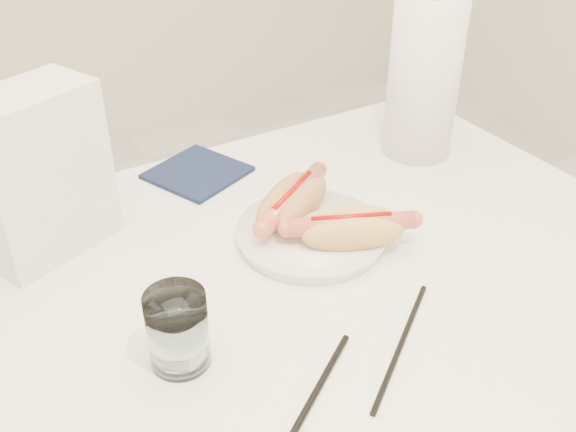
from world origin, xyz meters
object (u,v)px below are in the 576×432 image
table (252,335)px  plate (311,236)px  hotdog_left (292,202)px  hotdog_right (351,229)px  napkin_box (38,174)px  water_glass (178,330)px  paper_towel_roll (424,79)px

table → plate: bearing=27.4°
hotdog_left → hotdog_right: (0.03, -0.10, -0.00)m
table → napkin_box: bearing=126.3°
water_glass → table: bearing=23.6°
paper_towel_roll → table: bearing=-154.9°
hotdog_left → hotdog_right: size_ratio=0.98×
water_glass → hotdog_right: bearing=14.1°
water_glass → paper_towel_roll: size_ratio=0.35×
hotdog_left → napkin_box: napkin_box is taller
water_glass → napkin_box: 0.31m
table → plate: 0.16m
hotdog_left → hotdog_right: hotdog_left is taller
water_glass → paper_towel_roll: bearing=24.8°
plate → paper_towel_roll: (0.30, 0.14, 0.12)m
hotdog_left → paper_towel_roll: size_ratio=0.62×
table → water_glass: 0.16m
plate → napkin_box: size_ratio=0.89×
hotdog_right → napkin_box: bearing=170.9°
table → paper_towel_roll: 0.52m
table → hotdog_right: bearing=6.9°
hotdog_left → napkin_box: (-0.31, 0.13, 0.07)m
table → hotdog_left: hotdog_left is taller
table → napkin_box: (-0.18, 0.25, 0.17)m
hotdog_left → napkin_box: size_ratio=0.72×
hotdog_left → hotdog_right: bearing=-103.1°
hotdog_right → paper_towel_roll: 0.34m
water_glass → paper_towel_roll: paper_towel_roll is taller
napkin_box → plate: bearing=-51.6°
water_glass → napkin_box: bearing=102.4°
plate → hotdog_left: 0.06m
paper_towel_roll → hotdog_left: bearing=-163.9°
plate → paper_towel_roll: size_ratio=0.77×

